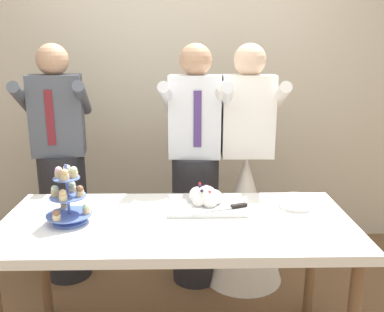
{
  "coord_description": "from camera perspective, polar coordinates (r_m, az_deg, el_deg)",
  "views": [
    {
      "loc": [
        0.04,
        -1.97,
        1.64
      ],
      "look_at": [
        0.08,
        0.15,
        1.07
      ],
      "focal_mm": 38.84,
      "sensor_mm": 36.0,
      "label": 1
    }
  ],
  "objects": [
    {
      "name": "rear_wall",
      "position": [
        3.46,
        -1.81,
        11.7
      ],
      "size": [
        5.2,
        0.1,
        2.9
      ],
      "primitive_type": "cube",
      "color": "beige",
      "rests_on": "ground_plane"
    },
    {
      "name": "dessert_table",
      "position": [
        2.19,
        -2.07,
        -10.56
      ],
      "size": [
        1.8,
        0.8,
        0.78
      ],
      "color": "white",
      "rests_on": "ground_plane"
    },
    {
      "name": "cupcake_stand",
      "position": [
        2.17,
        -16.64,
        -5.68
      ],
      "size": [
        0.23,
        0.23,
        0.31
      ],
      "color": "#4C66B2",
      "rests_on": "dessert_table"
    },
    {
      "name": "main_cake_tray",
      "position": [
        2.31,
        1.99,
        -6.11
      ],
      "size": [
        0.43,
        0.32,
        0.13
      ],
      "color": "silver",
      "rests_on": "dessert_table"
    },
    {
      "name": "plate_stack",
      "position": [
        2.38,
        14.14,
        -6.16
      ],
      "size": [
        0.18,
        0.18,
        0.05
      ],
      "color": "white",
      "rests_on": "dessert_table"
    },
    {
      "name": "person_groom",
      "position": [
        2.85,
        0.48,
        -3.38
      ],
      "size": [
        0.5,
        0.52,
        1.66
      ],
      "color": "#232328",
      "rests_on": "ground_plane"
    },
    {
      "name": "person_bride",
      "position": [
        2.94,
        7.28,
        -6.3
      ],
      "size": [
        0.56,
        0.56,
        1.66
      ],
      "color": "white",
      "rests_on": "ground_plane"
    },
    {
      "name": "person_guest",
      "position": [
        3.04,
        -17.4,
        -2.93
      ],
      "size": [
        0.52,
        0.54,
        1.66
      ],
      "color": "#232328",
      "rests_on": "ground_plane"
    }
  ]
}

